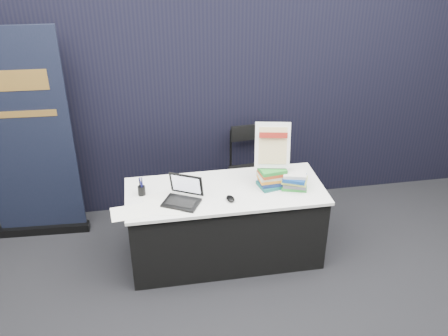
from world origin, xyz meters
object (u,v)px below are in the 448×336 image
(laptop, at_px, (181,196))
(stacking_chair, at_px, (253,169))
(book_stack_short, at_px, (294,180))
(book_stack_tall, at_px, (272,177))
(display_table, at_px, (225,224))
(pullup_banner, at_px, (29,151))
(info_sign, at_px, (273,146))

(laptop, bearing_deg, stacking_chair, 72.00)
(book_stack_short, bearing_deg, book_stack_tall, 160.58)
(laptop, xyz_separation_m, stacking_chair, (0.84, 0.81, -0.26))
(display_table, bearing_deg, laptop, -163.50)
(display_table, xyz_separation_m, book_stack_short, (0.62, -0.07, 0.45))
(book_stack_tall, relative_size, pullup_banner, 0.12)
(display_table, height_order, pullup_banner, pullup_banner)
(stacking_chair, bearing_deg, display_table, -125.61)
(info_sign, height_order, pullup_banner, pullup_banner)
(info_sign, bearing_deg, book_stack_tall, -78.64)
(pullup_banner, bearing_deg, display_table, -18.77)
(laptop, distance_m, info_sign, 0.92)
(book_stack_tall, bearing_deg, info_sign, 90.00)
(book_stack_tall, xyz_separation_m, pullup_banner, (-2.21, 0.71, 0.10))
(book_stack_tall, height_order, pullup_banner, pullup_banner)
(laptop, height_order, book_stack_short, laptop)
(book_stack_tall, bearing_deg, pullup_banner, 162.17)
(info_sign, bearing_deg, book_stack_short, -15.82)
(pullup_banner, bearing_deg, book_stack_short, -15.04)
(book_stack_short, relative_size, pullup_banner, 0.12)
(book_stack_tall, height_order, stacking_chair, stacking_chair)
(info_sign, distance_m, stacking_chair, 0.89)
(laptop, height_order, info_sign, info_sign)
(stacking_chair, bearing_deg, book_stack_tall, -93.54)
(laptop, relative_size, info_sign, 0.86)
(display_table, xyz_separation_m, pullup_banner, (-1.78, 0.71, 0.57))
(display_table, bearing_deg, book_stack_short, -6.43)
(laptop, bearing_deg, book_stack_short, 30.86)
(book_stack_short, xyz_separation_m, pullup_banner, (-2.40, 0.78, 0.12))
(stacking_chair, bearing_deg, pullup_banner, 175.41)
(laptop, height_order, stacking_chair, same)
(laptop, distance_m, stacking_chair, 1.20)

